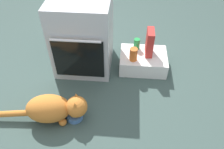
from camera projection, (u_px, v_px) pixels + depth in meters
The scene contains 8 objects.
ground at pixel (83, 94), 2.21m from camera, with size 8.00×8.00×0.00m, color #384C47.
oven at pixel (83, 34), 2.28m from camera, with size 0.58×0.61×0.78m.
pantry_cabinet at pixel (143, 61), 2.45m from camera, with size 0.50×0.38×0.17m, color white.
food_bowl at pixel (75, 115), 1.98m from camera, with size 0.14×0.14×0.08m.
cat at pixel (54, 108), 1.91m from camera, with size 0.82×0.29×0.27m.
soda_can at pixel (137, 44), 2.43m from camera, with size 0.07×0.07×0.12m, color green.
sauce_jar at pixel (133, 54), 2.28m from camera, with size 0.08×0.08×0.14m, color #D16023.
cereal_box at pixel (150, 43), 2.31m from camera, with size 0.07×0.18×0.28m, color #B72D28.
Camera 1 is at (0.41, -1.43, 1.67)m, focal length 35.82 mm.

